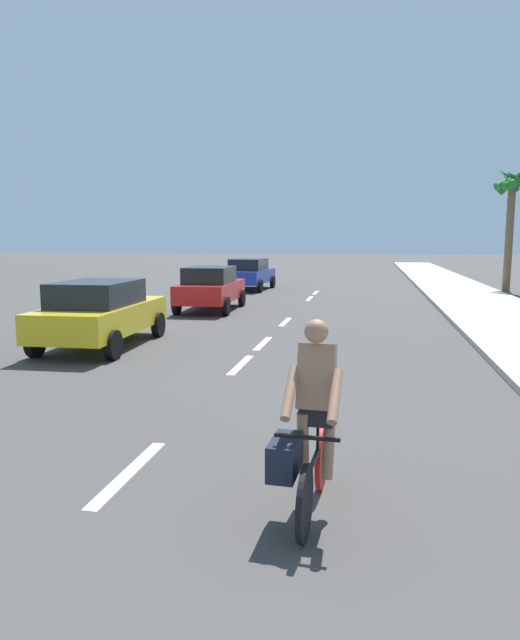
{
  "coord_description": "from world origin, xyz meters",
  "views": [
    {
      "loc": [
        2.53,
        0.88,
        2.53
      ],
      "look_at": [
        0.62,
        10.63,
        1.1
      ],
      "focal_mm": 31.54,
      "sensor_mm": 36.0,
      "label": 1
    }
  ],
  "objects_px": {
    "parked_car_red": "(211,287)",
    "palm_tree_distant": "(512,193)",
    "cyclist": "(309,427)",
    "parked_car_blue": "(249,273)",
    "parked_car_yellow": "(101,312)"
  },
  "relations": [
    {
      "from": "parked_car_red",
      "to": "palm_tree_distant",
      "type": "distance_m",
      "value": 16.29
    },
    {
      "from": "cyclist",
      "to": "parked_car_blue",
      "type": "xyz_separation_m",
      "value": [
        -5.46,
        22.79,
        0.01
      ]
    },
    {
      "from": "parked_car_red",
      "to": "palm_tree_distant",
      "type": "bearing_deg",
      "value": 37.75
    },
    {
      "from": "parked_car_red",
      "to": "parked_car_blue",
      "type": "bearing_deg",
      "value": 90.75
    },
    {
      "from": "parked_car_yellow",
      "to": "parked_car_red",
      "type": "distance_m",
      "value": 7.17
    },
    {
      "from": "parked_car_yellow",
      "to": "parked_car_blue",
      "type": "height_order",
      "value": "same"
    },
    {
      "from": "cyclist",
      "to": "palm_tree_distant",
      "type": "distance_m",
      "value": 25.79
    },
    {
      "from": "cyclist",
      "to": "parked_car_blue",
      "type": "distance_m",
      "value": 23.43
    },
    {
      "from": "parked_car_yellow",
      "to": "parked_car_blue",
      "type": "relative_size",
      "value": 1.01
    },
    {
      "from": "palm_tree_distant",
      "to": "parked_car_blue",
      "type": "bearing_deg",
      "value": -172.32
    },
    {
      "from": "parked_car_red",
      "to": "parked_car_yellow",
      "type": "bearing_deg",
      "value": -97.0
    },
    {
      "from": "cyclist",
      "to": "parked_car_blue",
      "type": "bearing_deg",
      "value": -73.64
    },
    {
      "from": "parked_car_yellow",
      "to": "parked_car_blue",
      "type": "xyz_separation_m",
      "value": [
        0.26,
        15.54,
        -0.0
      ]
    },
    {
      "from": "parked_car_blue",
      "to": "palm_tree_distant",
      "type": "relative_size",
      "value": 0.69
    },
    {
      "from": "parked_car_yellow",
      "to": "parked_car_blue",
      "type": "distance_m",
      "value": 15.54
    }
  ]
}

